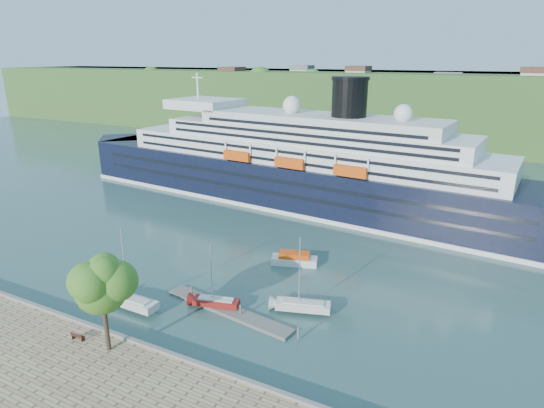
{
  "coord_description": "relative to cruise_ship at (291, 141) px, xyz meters",
  "views": [
    {
      "loc": [
        29.36,
        -29.86,
        29.42
      ],
      "look_at": [
        -1.18,
        30.0,
        7.54
      ],
      "focal_mm": 30.0,
      "sensor_mm": 36.0,
      "label": 1
    }
  ],
  "objects": [
    {
      "name": "sailboat_white_near",
      "position": [
        0.92,
        -48.1,
        -8.03
      ],
      "size": [
        7.77,
        2.27,
        10.0
      ],
      "primitive_type": null,
      "rotation": [
        0.0,
        0.0,
        -0.02
      ],
      "color": "silver",
      "rests_on": "ground"
    },
    {
      "name": "tender_launch",
      "position": [
        13.3,
        -27.51,
        -12.08
      ],
      "size": [
        7.19,
        4.27,
        1.88
      ],
      "primitive_type": null,
      "rotation": [
        0.0,
        0.0,
        0.31
      ],
      "color": "#DD4A0D",
      "rests_on": "ground"
    },
    {
      "name": "sailboat_red",
      "position": [
        9.91,
        -43.19,
        -8.97
      ],
      "size": [
        6.52,
        3.3,
        8.11
      ],
      "primitive_type": null,
      "rotation": [
        0.0,
        0.0,
        0.26
      ],
      "color": "maroon",
      "rests_on": "ground"
    },
    {
      "name": "ground",
      "position": [
        8.93,
        -53.94,
        -13.02
      ],
      "size": [
        400.0,
        400.0,
        0.0
      ],
      "primitive_type": "plane",
      "color": "#30564F",
      "rests_on": "ground"
    },
    {
      "name": "cruise_ship",
      "position": [
        0.0,
        0.0,
        0.0
      ],
      "size": [
        117.04,
        27.23,
        26.05
      ],
      "primitive_type": null,
      "rotation": [
        0.0,
        0.0,
        -0.09
      ],
      "color": "black",
      "rests_on": "ground"
    },
    {
      "name": "floating_pontoon",
      "position": [
        11.63,
        -43.31,
        -12.82
      ],
      "size": [
        18.21,
        4.74,
        0.4
      ],
      "primitive_type": null,
      "rotation": [
        0.0,
        0.0,
        -0.14
      ],
      "color": "slate",
      "rests_on": "ground"
    },
    {
      "name": "promenade_tree",
      "position": [
        5.58,
        -56.24,
        -6.36
      ],
      "size": [
        6.84,
        6.84,
        11.33
      ],
      "primitive_type": null,
      "color": "#356B1C",
      "rests_on": "promenade"
    },
    {
      "name": "far_hillside",
      "position": [
        8.93,
        91.06,
        -1.02
      ],
      "size": [
        400.0,
        50.0,
        24.0
      ],
      "primitive_type": "cube",
      "color": "#336127",
      "rests_on": "ground"
    },
    {
      "name": "sailboat_white_far",
      "position": [
        19.79,
        -39.34,
        -8.36
      ],
      "size": [
        7.49,
        4.03,
        9.32
      ],
      "primitive_type": null,
      "rotation": [
        0.0,
        0.0,
        0.3
      ],
      "color": "silver",
      "rests_on": "ground"
    },
    {
      "name": "quay_coping",
      "position": [
        8.93,
        -54.14,
        -11.87
      ],
      "size": [
        220.0,
        0.5,
        0.3
      ],
      "primitive_type": "cube",
      "color": "slate",
      "rests_on": "promenade"
    },
    {
      "name": "park_bench",
      "position": [
        1.45,
        -56.48,
        -11.54
      ],
      "size": [
        1.56,
        0.76,
        0.97
      ],
      "primitive_type": null,
      "rotation": [
        0.0,
        0.0,
        0.09
      ],
      "color": "#482214",
      "rests_on": "promenade"
    }
  ]
}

